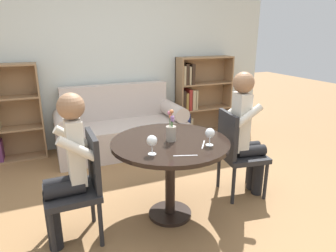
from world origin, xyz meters
The scene contains 14 objects.
ground_plane centered at (0.00, 0.00, 0.00)m, with size 16.00×16.00×0.00m, color olive.
back_wall centered at (0.00, 2.19, 1.35)m, with size 5.20×0.05×2.70m.
round_table centered at (0.00, 0.00, 0.61)m, with size 1.04×1.04×0.74m.
couch centered at (0.00, 1.77, 0.31)m, with size 1.78×0.80×0.92m.
bookshelf_right centered at (1.35, 2.04, 0.62)m, with size 0.92×0.28×1.27m.
chair_left centered at (-0.78, 0.00, 0.49)m, with size 0.43×0.43×0.90m.
chair_right centered at (0.78, 0.10, 0.49)m, with size 0.48×0.48×0.90m.
person_left centered at (-0.87, 0.00, 0.66)m, with size 0.42×0.34×1.23m.
person_right centered at (0.87, 0.07, 0.69)m, with size 0.45×0.38×1.29m.
wine_glass_left centered at (-0.25, -0.22, 0.85)m, with size 0.08×0.08×0.15m.
wine_glass_right centered at (0.26, -0.23, 0.85)m, with size 0.08×0.08×0.15m.
flower_vase centered at (0.01, 0.00, 0.84)m, with size 0.09×0.09×0.28m.
knife_left_setting centered at (0.22, -0.19, 0.75)m, with size 0.12×0.16×0.00m.
fork_left_setting centered at (-0.02, -0.35, 0.75)m, with size 0.18×0.07×0.00m.
Camera 1 is at (-0.97, -2.24, 1.65)m, focal length 32.00 mm.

